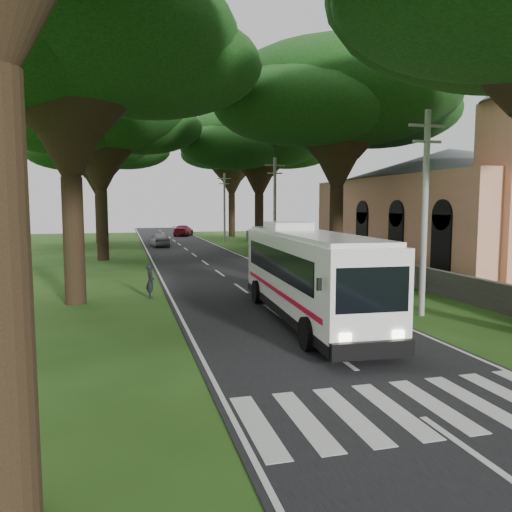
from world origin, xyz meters
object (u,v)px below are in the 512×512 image
(pole_near, at_px, (425,210))
(pole_far, at_px, (224,206))
(pole_mid, at_px, (275,207))
(pedestrian, at_px, (150,281))
(coach_bus, at_px, (307,273))
(church, at_px, (449,198))
(distant_car_a, at_px, (160,239))
(distant_car_c, at_px, (183,230))

(pole_near, distance_m, pole_far, 40.00)
(pole_mid, relative_size, pedestrian, 5.01)
(pole_mid, relative_size, coach_bus, 0.69)
(church, height_order, distant_car_a, church)
(distant_car_a, bearing_deg, pole_near, 98.37)
(pole_mid, relative_size, pole_far, 1.00)
(distant_car_a, bearing_deg, pedestrian, 81.29)
(church, bearing_deg, distant_car_a, 134.94)
(pole_far, height_order, distant_car_a, pole_far)
(church, relative_size, distant_car_a, 5.54)
(pole_far, xyz_separation_m, pedestrian, (-10.22, -33.46, -3.38))
(pole_mid, relative_size, distant_car_a, 1.85)
(coach_bus, bearing_deg, pole_far, 86.40)
(pole_near, distance_m, distant_car_a, 36.70)
(coach_bus, bearing_deg, pedestrian, 135.09)
(pole_near, height_order, distant_car_a, pole_near)
(church, distance_m, distant_car_a, 28.79)
(pedestrian, bearing_deg, pole_far, -23.97)
(pole_mid, bearing_deg, pole_near, -90.00)
(church, height_order, distant_car_c, church)
(pole_near, bearing_deg, pedestrian, 147.37)
(pole_near, xyz_separation_m, pole_mid, (0.00, 20.00, 0.00))
(pole_near, relative_size, pole_far, 1.00)
(pole_mid, bearing_deg, pole_far, 90.00)
(coach_bus, relative_size, distant_car_a, 2.66)
(pole_near, xyz_separation_m, coach_bus, (-4.70, 0.39, -2.37))
(church, relative_size, coach_bus, 2.08)
(distant_car_c, bearing_deg, distant_car_a, 93.75)
(distant_car_a, bearing_deg, pole_far, -154.96)
(pole_far, xyz_separation_m, distant_car_c, (-3.31, 13.09, -3.40))
(pole_far, distance_m, distant_car_c, 13.93)
(church, distance_m, pedestrian, 24.66)
(distant_car_c, relative_size, pedestrian, 3.23)
(distant_car_a, bearing_deg, coach_bus, 91.07)
(distant_car_c, bearing_deg, church, 130.76)
(pedestrian, bearing_deg, pole_near, -129.62)
(pole_mid, distance_m, distant_car_c, 33.43)
(distant_car_c, height_order, pedestrian, pedestrian)
(church, xyz_separation_m, pedestrian, (-22.58, -9.00, -4.11))
(church, distance_m, distant_car_c, 40.90)
(pole_mid, distance_m, pedestrian, 17.23)
(church, xyz_separation_m, pole_far, (-12.36, 24.45, -0.73))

